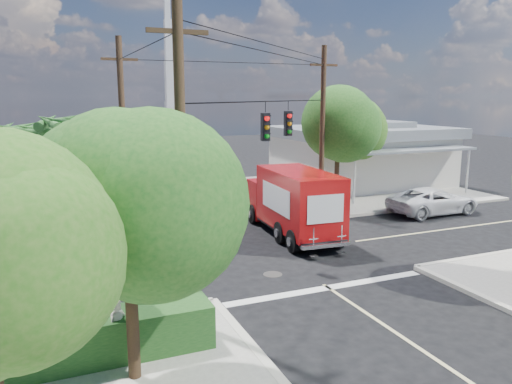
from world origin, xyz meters
TOP-DOWN VIEW (x-y plane):
  - ground at (0.00, 0.00)m, footprint 120.00×120.00m
  - sidewalk_ne at (10.88, 10.88)m, footprint 14.12×14.12m
  - sidewalk_nw at (-10.88, 10.88)m, footprint 14.12×14.12m
  - road_markings at (0.00, -1.47)m, footprint 32.00×32.00m
  - building_ne at (12.50, 11.97)m, footprint 11.80×10.20m
  - radio_tower at (0.50, 20.00)m, footprint 0.80×0.80m
  - tree_sw_front at (-6.99, -7.54)m, footprint 3.88×3.78m
  - tree_ne_front at (7.21, 6.76)m, footprint 4.21×4.14m
  - tree_ne_back at (9.81, 8.96)m, footprint 3.77×3.66m
  - palm_nw_front at (-7.50, 7.50)m, footprint 3.01×3.08m
  - palm_nw_back at (-9.50, 9.00)m, footprint 3.01×3.08m
  - utility_poles at (-1.58, 1.60)m, footprint 12.00×10.68m
  - picket_fence at (-7.80, -5.60)m, footprint 5.94×0.06m
  - hedge_sw at (-8.00, -6.40)m, footprint 6.20×1.20m
  - vending_boxes at (6.50, 6.20)m, footprint 1.90×0.50m
  - delivery_truck at (1.85, 1.98)m, footprint 2.74×7.35m
  - parked_car at (11.03, 2.92)m, footprint 5.23×2.50m
  - pedestrian at (-7.22, -6.73)m, footprint 0.69×0.67m

SIDE VIEW (x-z plane):
  - ground at x=0.00m, z-range 0.00..0.00m
  - road_markings at x=0.00m, z-range 0.00..0.01m
  - sidewalk_ne at x=10.88m, z-range 0.00..0.14m
  - sidewalk_nw at x=-10.88m, z-range 0.00..0.14m
  - picket_fence at x=-7.80m, z-range 0.18..1.18m
  - hedge_sw at x=-8.00m, z-range 0.14..1.24m
  - vending_boxes at x=6.50m, z-range 0.14..1.24m
  - parked_car at x=11.03m, z-range 0.00..1.44m
  - pedestrian at x=-7.22m, z-range 0.14..1.72m
  - delivery_truck at x=1.85m, z-range 0.02..3.15m
  - building_ne at x=12.50m, z-range 0.07..4.57m
  - tree_ne_back at x=9.81m, z-range 1.27..7.10m
  - tree_sw_front at x=-6.99m, z-range 1.32..7.35m
  - palm_nw_back at x=-9.50m, z-range 2.08..7.27m
  - utility_poles at x=-1.58m, z-range 0.17..9.17m
  - tree_ne_front at x=7.21m, z-range 1.44..8.09m
  - palm_nw_front at x=-7.50m, z-range 2.25..7.84m
  - radio_tower at x=0.50m, z-range -2.86..14.14m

